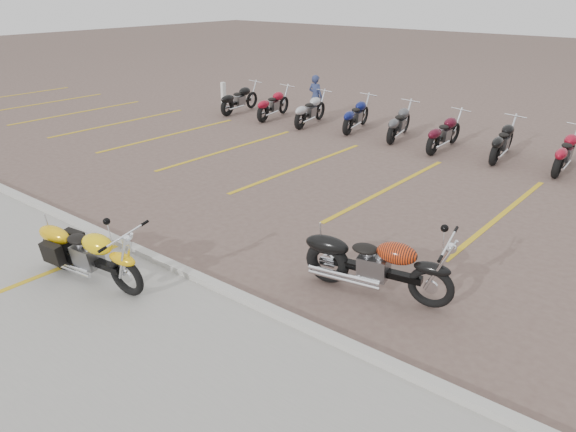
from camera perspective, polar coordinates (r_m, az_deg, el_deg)
name	(u,v)px	position (r m, az deg, el deg)	size (l,w,h in m)	color
ground	(283,243)	(10.63, -0.55, -2.80)	(100.00, 100.00, 0.00)	brown
concrete_apron	(64,356)	(8.19, -21.77, -13.05)	(60.00, 5.00, 0.01)	#9E9B93
curb	(204,281)	(9.33, -8.50, -6.50)	(60.00, 0.18, 0.12)	#ADAAA3
parking_stripes	(389,188)	(13.71, 10.25, 2.80)	(38.00, 5.50, 0.01)	gold
yellow_cruiser	(90,254)	(9.68, -19.46, -3.70)	(2.35, 0.46, 0.97)	black
flame_cruiser	(374,265)	(8.87, 8.76, -4.94)	(2.41, 0.60, 1.00)	black
person_a	(315,97)	(20.68, 2.81, 12.01)	(0.57, 0.37, 1.55)	navy
bollard	(224,95)	(22.62, -6.57, 12.09)	(0.15, 0.15, 1.00)	silver
bg_bike_row	(420,126)	(17.68, 13.30, 8.87)	(15.75, 2.07, 1.10)	black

